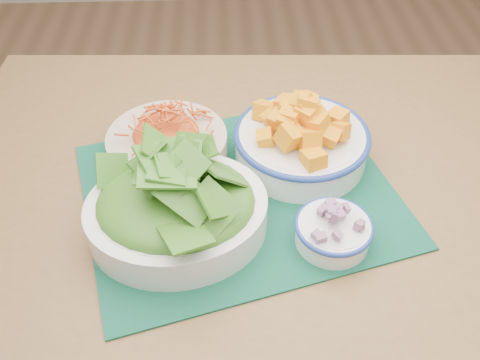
# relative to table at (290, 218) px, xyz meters

# --- Properties ---
(ground) EXTENTS (4.00, 4.00, 0.00)m
(ground) POSITION_rel_table_xyz_m (-0.04, 0.32, -0.65)
(ground) COLOR #9C6F4B
(ground) RESTS_ON ground
(table) EXTENTS (1.27, 0.88, 0.75)m
(table) POSITION_rel_table_xyz_m (0.00, 0.00, 0.00)
(table) COLOR brown
(table) RESTS_ON ground
(placemat) EXTENTS (0.59, 0.53, 0.00)m
(placemat) POSITION_rel_table_xyz_m (-0.09, -0.03, 0.10)
(placemat) COLOR #073325
(placemat) RESTS_ON table
(carrot_bowl) EXTENTS (0.27, 0.27, 0.08)m
(carrot_bowl) POSITION_rel_table_xyz_m (-0.22, 0.07, 0.14)
(carrot_bowl) COLOR #CAB196
(carrot_bowl) RESTS_ON placemat
(squash_bowl) EXTENTS (0.24, 0.24, 0.12)m
(squash_bowl) POSITION_rel_table_xyz_m (0.02, 0.05, 0.15)
(squash_bowl) COLOR white
(squash_bowl) RESTS_ON placemat
(lettuce_bowl) EXTENTS (0.30, 0.27, 0.14)m
(lettuce_bowl) POSITION_rel_table_xyz_m (-0.19, -0.11, 0.16)
(lettuce_bowl) COLOR white
(lettuce_bowl) RESTS_ON placemat
(onion_bowl) EXTENTS (0.15, 0.15, 0.06)m
(onion_bowl) POSITION_rel_table_xyz_m (0.04, -0.14, 0.13)
(onion_bowl) COLOR white
(onion_bowl) RESTS_ON placemat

